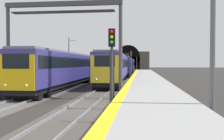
% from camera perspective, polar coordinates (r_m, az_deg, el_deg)
% --- Properties ---
extents(ground_plane, '(320.00, 320.00, 0.00)m').
position_cam_1_polar(ground_plane, '(15.18, -7.27, -8.93)').
color(ground_plane, '#282623').
extents(platform_right, '(112.00, 4.03, 0.98)m').
position_cam_1_polar(platform_right, '(14.67, 9.29, -7.35)').
color(platform_right, gray).
rests_on(platform_right, ground_plane).
extents(platform_right_edge_strip, '(112.00, 0.50, 0.01)m').
position_cam_1_polar(platform_right_edge_strip, '(14.63, 2.35, -5.40)').
color(platform_right_edge_strip, yellow).
rests_on(platform_right_edge_strip, platform_right).
extents(track_main_line, '(160.00, 2.84, 0.21)m').
position_cam_1_polar(track_main_line, '(15.17, -7.27, -8.77)').
color(track_main_line, '#423D38').
rests_on(track_main_line, ground_plane).
extents(track_adjacent_line, '(160.00, 3.15, 0.21)m').
position_cam_1_polar(track_adjacent_line, '(17.00, -23.54, -7.77)').
color(track_adjacent_line, '#4C4742').
rests_on(track_adjacent_line, ground_plane).
extents(train_main_approaching, '(62.80, 3.21, 4.96)m').
position_cam_1_polar(train_main_approaching, '(54.27, 2.91, 1.06)').
color(train_main_approaching, navy).
rests_on(train_main_approaching, ground_plane).
extents(train_adjacent_platform, '(62.59, 2.81, 3.96)m').
position_cam_1_polar(train_adjacent_platform, '(47.76, -3.50, 0.95)').
color(train_adjacent_platform, navy).
rests_on(train_adjacent_platform, ground_plane).
extents(railway_signal_near, '(0.39, 0.38, 4.77)m').
position_cam_1_polar(railway_signal_near, '(14.47, -0.04, 2.15)').
color(railway_signal_near, '#38383D').
rests_on(railway_signal_near, ground_plane).
extents(railway_signal_mid, '(0.39, 0.38, 4.89)m').
position_cam_1_polar(railway_signal_mid, '(41.70, 4.39, 1.83)').
color(railway_signal_mid, '#4C4C54').
rests_on(railway_signal_mid, ground_plane).
extents(railway_signal_far, '(0.39, 0.38, 5.10)m').
position_cam_1_polar(railway_signal_far, '(91.73, 5.67, 1.67)').
color(railway_signal_far, '#38383D').
rests_on(railway_signal_far, ground_plane).
extents(overhead_signal_gantry, '(0.70, 9.27, 7.53)m').
position_cam_1_polar(overhead_signal_gantry, '(19.90, -11.23, 10.05)').
color(overhead_signal_gantry, '#3F3F47').
rests_on(overhead_signal_gantry, ground_plane).
extents(tunnel_portal, '(2.14, 19.44, 11.16)m').
position_cam_1_polar(tunnel_portal, '(114.72, 3.71, 2.21)').
color(tunnel_portal, '#51473D').
rests_on(tunnel_portal, ground_plane).
extents(catenary_mast_near, '(0.22, 1.96, 8.35)m').
position_cam_1_polar(catenary_mast_near, '(11.72, 21.99, 8.91)').
color(catenary_mast_near, '#595B60').
rests_on(catenary_mast_near, ground_plane).
extents(catenary_mast_far, '(0.22, 1.73, 8.17)m').
position_cam_1_polar(catenary_mast_far, '(53.17, -9.84, 3.04)').
color(catenary_mast_far, '#595B60').
rests_on(catenary_mast_far, ground_plane).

